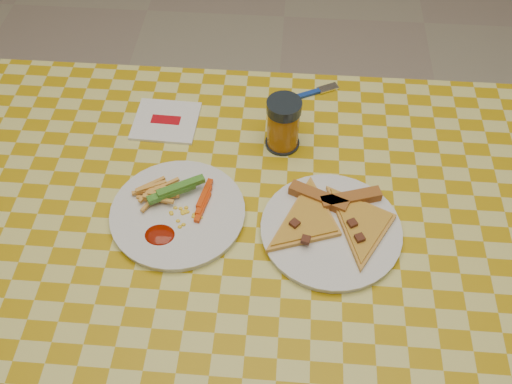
{
  "coord_description": "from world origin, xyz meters",
  "views": [
    {
      "loc": [
        0.05,
        -0.6,
        1.61
      ],
      "look_at": [
        -0.01,
        0.07,
        0.78
      ],
      "focal_mm": 40.0,
      "sensor_mm": 36.0,
      "label": 1
    }
  ],
  "objects_px": {
    "table": "(256,249)",
    "plate_left": "(178,214)",
    "drink_glass": "(283,124)",
    "plate_right": "(331,231)"
  },
  "relations": [
    {
      "from": "table",
      "to": "drink_glass",
      "type": "xyz_separation_m",
      "value": [
        0.04,
        0.21,
        0.13
      ]
    },
    {
      "from": "table",
      "to": "plate_left",
      "type": "bearing_deg",
      "value": 174.08
    },
    {
      "from": "plate_left",
      "to": "drink_glass",
      "type": "bearing_deg",
      "value": 47.2
    },
    {
      "from": "table",
      "to": "plate_right",
      "type": "xyz_separation_m",
      "value": [
        0.14,
        -0.0,
        0.08
      ]
    },
    {
      "from": "plate_right",
      "to": "drink_glass",
      "type": "height_order",
      "value": "drink_glass"
    },
    {
      "from": "table",
      "to": "plate_right",
      "type": "distance_m",
      "value": 0.16
    },
    {
      "from": "table",
      "to": "plate_right",
      "type": "bearing_deg",
      "value": -0.73
    },
    {
      "from": "plate_left",
      "to": "drink_glass",
      "type": "xyz_separation_m",
      "value": [
        0.18,
        0.2,
        0.05
      ]
    },
    {
      "from": "table",
      "to": "drink_glass",
      "type": "height_order",
      "value": "drink_glass"
    },
    {
      "from": "plate_left",
      "to": "plate_right",
      "type": "distance_m",
      "value": 0.28
    }
  ]
}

